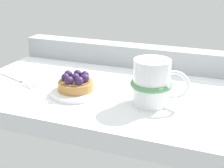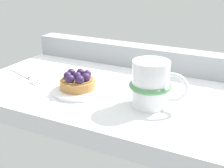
% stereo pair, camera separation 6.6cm
% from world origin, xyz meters
% --- Properties ---
extents(ground_plane, '(0.70, 0.40, 0.04)m').
position_xyz_m(ground_plane, '(0.00, 0.00, -0.02)').
color(ground_plane, white).
extents(window_rail_back, '(0.69, 0.05, 0.06)m').
position_xyz_m(window_rail_back, '(0.00, 0.17, 0.03)').
color(window_rail_back, '#9EA3A8').
rests_on(window_rail_back, ground_plane).
extents(dessert_plate, '(0.12, 0.12, 0.01)m').
position_xyz_m(dessert_plate, '(-0.07, -0.07, 0.00)').
color(dessert_plate, white).
rests_on(dessert_plate, ground_plane).
extents(raspberry_tart, '(0.08, 0.08, 0.04)m').
position_xyz_m(raspberry_tart, '(-0.07, -0.07, 0.03)').
color(raspberry_tart, '#B77F42').
rests_on(raspberry_tart, dessert_plate).
extents(coffee_mug, '(0.12, 0.09, 0.10)m').
position_xyz_m(coffee_mug, '(0.10, -0.06, 0.05)').
color(coffee_mug, white).
rests_on(coffee_mug, ground_plane).
extents(dessert_fork, '(0.15, 0.07, 0.01)m').
position_xyz_m(dessert_fork, '(-0.25, -0.04, 0.00)').
color(dessert_fork, silver).
rests_on(dessert_fork, ground_plane).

